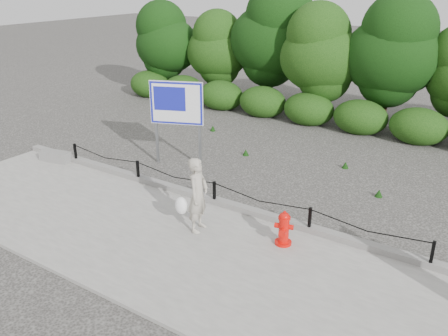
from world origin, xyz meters
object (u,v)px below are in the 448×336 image
object	(u,v)px
pedestrian	(197,196)
concrete_block	(55,156)
advertising_sign	(176,107)
fire_hydrant	(284,229)

from	to	relation	value
pedestrian	concrete_block	bearing A→B (deg)	69.86
advertising_sign	concrete_block	bearing A→B (deg)	-169.63
pedestrian	concrete_block	xyz separation A→B (m)	(-6.03, 0.98, -0.67)
fire_hydrant	pedestrian	world-z (taller)	pedestrian
concrete_block	pedestrian	bearing A→B (deg)	-9.20
fire_hydrant	pedestrian	bearing A→B (deg)	178.20
pedestrian	advertising_sign	distance (m)	4.24
pedestrian	concrete_block	distance (m)	6.14
concrete_block	advertising_sign	world-z (taller)	advertising_sign
pedestrian	advertising_sign	bearing A→B (deg)	33.35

